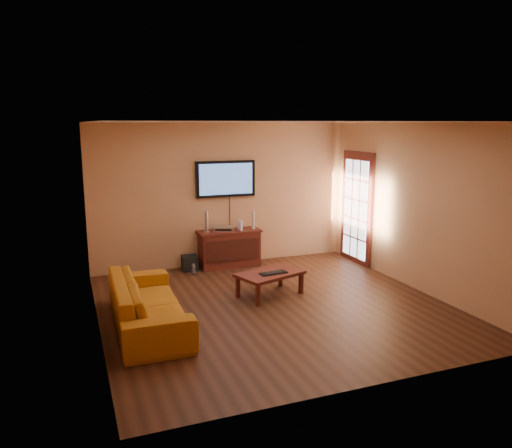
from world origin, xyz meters
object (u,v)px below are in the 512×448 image
speaker_left (207,223)px  speaker_right (253,220)px  av_receiver (224,229)px  media_console (229,248)px  keyboard (273,273)px  bottle (193,269)px  coffee_table (270,275)px  sofa (147,295)px  game_console (240,225)px  subwoofer (190,263)px  television (226,179)px

speaker_left → speaker_right: 0.94m
speaker_left → av_receiver: 0.37m
media_console → keyboard: size_ratio=2.64×
bottle → coffee_table: bearing=-60.4°
sofa → speaker_left: (1.46, 2.33, 0.45)m
game_console → keyboard: bearing=-100.8°
subwoofer → media_console: bearing=1.8°
subwoofer → keyboard: keyboard is taller
media_console → television: 1.32m
television → speaker_left: 0.92m
media_console → speaker_right: (0.50, 0.04, 0.50)m
coffee_table → speaker_left: bearing=106.4°
av_receiver → speaker_left: bearing=-151.6°
bottle → av_receiver: bearing=23.6°
keyboard → coffee_table: bearing=104.8°
coffee_table → av_receiver: size_ratio=3.25×
game_console → av_receiver: bearing=164.3°
television → game_console: size_ratio=5.75×
sofa → television: bearing=-35.8°
speaker_right → bottle: size_ratio=1.50×
speaker_right → subwoofer: size_ratio=1.17×
television → speaker_right: (0.50, -0.15, -0.81)m
sofa → keyboard: bearing=-76.3°
television → av_receiver: television is taller
sofa → bottle: 2.37m
speaker_right → game_console: 0.31m
subwoofer → keyboard: (0.88, -1.91, 0.26)m
coffee_table → sofa: bearing=-164.8°
television → av_receiver: (-0.10, -0.18, -0.91)m
television → keyboard: 2.44m
media_console → sofa: sofa is taller
speaker_right → game_console: bearing=-166.5°
game_console → bottle: (-0.98, -0.26, -0.70)m
game_console → bottle: size_ratio=0.93×
media_console → subwoofer: media_console is taller
television → game_console: television is taller
television → coffee_table: 2.40m
coffee_table → subwoofer: bearing=115.3°
av_receiver → keyboard: bearing=-59.8°
media_console → subwoofer: (-0.78, 0.01, -0.21)m
coffee_table → keyboard: keyboard is taller
speaker_left → av_receiver: (0.34, 0.03, -0.14)m
speaker_right → bottle: speaker_right is taller
speaker_left → game_console: 0.65m
media_console → subwoofer: size_ratio=4.32×
speaker_left → speaker_right: size_ratio=1.22×
av_receiver → media_console: bearing=19.6°
av_receiver → game_console: size_ratio=1.78×
speaker_right → av_receiver: (-0.59, -0.03, -0.11)m
media_console → subwoofer: bearing=179.2°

